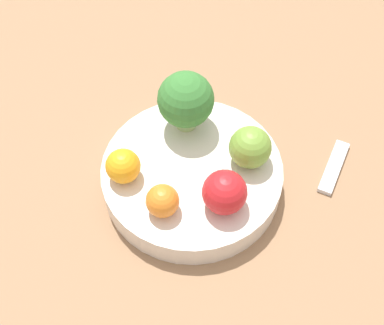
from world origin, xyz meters
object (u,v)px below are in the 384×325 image
(bowl, at_px, (192,176))
(apple_green, at_px, (250,147))
(broccoli, at_px, (186,100))
(orange_back, at_px, (162,201))
(orange_front, at_px, (123,166))
(apple_red, at_px, (227,191))
(spoon, at_px, (334,167))

(bowl, relative_size, apple_green, 4.32)
(broccoli, height_order, orange_back, broccoli)
(bowl, bearing_deg, orange_front, 152.66)
(orange_front, bearing_deg, bowl, -27.34)
(apple_red, height_order, apple_green, same)
(apple_green, bearing_deg, spoon, -29.68)
(orange_back, bearing_deg, orange_front, 100.07)
(bowl, relative_size, apple_red, 4.29)
(bowl, distance_m, spoon, 0.16)
(broccoli, height_order, apple_red, broccoli)
(apple_red, relative_size, orange_back, 1.34)
(orange_front, height_order, spoon, orange_front)
(bowl, xyz_separation_m, spoon, (0.14, -0.08, -0.01))
(broccoli, bearing_deg, orange_back, -137.08)
(orange_back, bearing_deg, apple_green, -1.22)
(broccoli, xyz_separation_m, apple_green, (0.03, -0.08, -0.02))
(apple_red, distance_m, orange_back, 0.06)
(bowl, relative_size, orange_back, 5.77)
(apple_red, xyz_separation_m, spoon, (0.14, -0.02, -0.05))
(broccoli, height_order, spoon, broccoli)
(bowl, bearing_deg, orange_back, -155.37)
(broccoli, bearing_deg, apple_green, -71.86)
(bowl, bearing_deg, spoon, -28.20)
(bowl, relative_size, spoon, 2.66)
(orange_back, bearing_deg, apple_red, -28.68)
(orange_back, xyz_separation_m, spoon, (0.20, -0.05, -0.05))
(bowl, xyz_separation_m, apple_red, (0.00, -0.06, 0.04))
(orange_front, distance_m, spoon, 0.24)
(bowl, xyz_separation_m, orange_back, (-0.05, -0.02, 0.03))
(apple_red, distance_m, spoon, 0.15)
(apple_red, bearing_deg, apple_green, 27.99)
(bowl, height_order, broccoli, broccoli)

